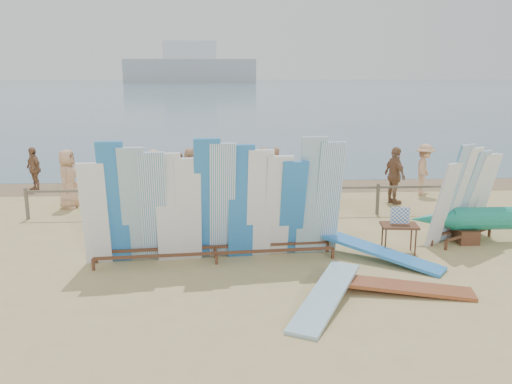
{
  "coord_description": "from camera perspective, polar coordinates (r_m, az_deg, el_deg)",
  "views": [
    {
      "loc": [
        -0.42,
        -12.09,
        4.1
      ],
      "look_at": [
        0.35,
        1.27,
        1.1
      ],
      "focal_mm": 38.0,
      "sensor_mm": 36.0,
      "label": 1
    }
  ],
  "objects": [
    {
      "name": "main_surfboard_rack",
      "position": [
        11.71,
        -4.29,
        -1.48
      ],
      "size": [
        5.62,
        1.13,
        2.77
      ],
      "rotation": [
        0.0,
        0.0,
        0.08
      ],
      "color": "brown",
      "rests_on": "ground"
    },
    {
      "name": "beach_chair_right",
      "position": [
        16.55,
        4.35,
        -0.84
      ],
      "size": [
        0.75,
        0.76,
        0.86
      ],
      "rotation": [
        0.0,
        0.0,
        0.56
      ],
      "color": "red",
      "rests_on": "ground"
    },
    {
      "name": "beachgoer_10",
      "position": [
        17.47,
        14.41,
        1.69
      ],
      "size": [
        0.7,
        1.14,
        1.8
      ],
      "primitive_type": "imported",
      "rotation": [
        0.0,
        0.0,
        1.82
      ],
      "color": "#8C6042",
      "rests_on": "ground"
    },
    {
      "name": "wet_sand_strip",
      "position": [
        19.73,
        -2.01,
        0.64
      ],
      "size": [
        40.0,
        2.6,
        0.01
      ],
      "primitive_type": "cube",
      "color": "#7B6345",
      "rests_on": "ground"
    },
    {
      "name": "side_surfboard_rack",
      "position": [
        14.02,
        21.09,
        -0.54
      ],
      "size": [
        2.1,
        1.61,
        2.47
      ],
      "rotation": [
        0.0,
        0.0,
        0.57
      ],
      "color": "brown",
      "rests_on": "ground"
    },
    {
      "name": "stroller",
      "position": [
        16.7,
        6.11,
        -0.1
      ],
      "size": [
        0.68,
        0.87,
        1.08
      ],
      "rotation": [
        0.0,
        0.0,
        0.19
      ],
      "color": "red",
      "rests_on": "ground"
    },
    {
      "name": "beach_chair_left",
      "position": [
        16.22,
        3.46,
        -1.15
      ],
      "size": [
        0.64,
        0.65,
        0.81
      ],
      "rotation": [
        0.0,
        0.0,
        -0.29
      ],
      "color": "red",
      "rests_on": "ground"
    },
    {
      "name": "vendor_table",
      "position": [
        12.87,
        14.79,
        -4.67
      ],
      "size": [
        0.87,
        0.66,
        1.08
      ],
      "rotation": [
        0.0,
        0.0,
        -0.11
      ],
      "color": "brown",
      "rests_on": "ground"
    },
    {
      "name": "distant_ship",
      "position": [
        192.44,
        -6.92,
        12.91
      ],
      "size": [
        45.0,
        8.0,
        14.0
      ],
      "color": "#999EA3",
      "rests_on": "ocean"
    },
    {
      "name": "beachgoer_8",
      "position": [
        17.97,
        7.27,
        2.12
      ],
      "size": [
        0.88,
        0.84,
        1.69
      ],
      "primitive_type": "imported",
      "rotation": [
        0.0,
        0.0,
        0.73
      ],
      "color": "beige",
      "rests_on": "ground"
    },
    {
      "name": "beachgoer_extra_0",
      "position": [
        19.01,
        17.31,
        2.27
      ],
      "size": [
        0.92,
        1.2,
        1.73
      ],
      "primitive_type": "imported",
      "rotation": [
        0.0,
        0.0,
        1.1
      ],
      "color": "tan",
      "rests_on": "ground"
    },
    {
      "name": "ground",
      "position": [
        12.77,
        -1.25,
        -6.07
      ],
      "size": [
        160.0,
        160.0,
        0.0
      ],
      "primitive_type": "plane",
      "color": "tan",
      "rests_on": "ground"
    },
    {
      "name": "flat_board_c",
      "position": [
        10.77,
        14.91,
        -10.17
      ],
      "size": [
        2.76,
        1.09,
        0.23
      ],
      "primitive_type": "cube",
      "rotation": [
        0.06,
        0.0,
        1.37
      ],
      "color": "brown",
      "rests_on": "ground"
    },
    {
      "name": "beachgoer_7",
      "position": [
        18.4,
        2.07,
        2.3
      ],
      "size": [
        0.66,
        0.56,
        1.59
      ],
      "primitive_type": "imported",
      "rotation": [
        0.0,
        0.0,
        2.64
      ],
      "color": "#8C6042",
      "rests_on": "ground"
    },
    {
      "name": "beachgoer_extra_1",
      "position": [
        20.36,
        -22.36,
        2.26
      ],
      "size": [
        0.91,
        0.91,
        1.53
      ],
      "primitive_type": "imported",
      "rotation": [
        0.0,
        0.0,
        5.5
      ],
      "color": "#8C6042",
      "rests_on": "ground"
    },
    {
      "name": "flat_board_d",
      "position": [
        12.29,
        13.1,
        -7.17
      ],
      "size": [
        2.47,
        2.08,
        0.44
      ],
      "primitive_type": "cube",
      "rotation": [
        0.14,
        0.0,
        0.91
      ],
      "color": "blue",
      "rests_on": "ground"
    },
    {
      "name": "ocean",
      "position": [
        140.15,
        -3.18,
        10.94
      ],
      "size": [
        320.0,
        240.0,
        0.02
      ],
      "primitive_type": "cube",
      "color": "#446479",
      "rests_on": "ground"
    },
    {
      "name": "beachgoer_5",
      "position": [
        18.29,
        0.91,
        2.24
      ],
      "size": [
        1.04,
        1.55,
        1.6
      ],
      "primitive_type": "imported",
      "rotation": [
        0.0,
        0.0,
        1.15
      ],
      "color": "beige",
      "rests_on": "ground"
    },
    {
      "name": "beachgoer_3",
      "position": [
        18.38,
        -10.64,
        2.02
      ],
      "size": [
        0.8,
        1.09,
        1.56
      ],
      "primitive_type": "imported",
      "rotation": [
        0.0,
        0.0,
        2.0
      ],
      "color": "tan",
      "rests_on": "ground"
    },
    {
      "name": "fence",
      "position": [
        15.49,
        -1.66,
        -0.29
      ],
      "size": [
        12.08,
        0.08,
        0.9
      ],
      "color": "#675E4E",
      "rests_on": "ground"
    },
    {
      "name": "beachgoer_4",
      "position": [
        17.29,
        -8.16,
        1.54
      ],
      "size": [
        0.86,
        1.01,
        1.61
      ],
      "primitive_type": "imported",
      "rotation": [
        0.0,
        0.0,
        0.98
      ],
      "color": "#8C6042",
      "rests_on": "ground"
    },
    {
      "name": "beachgoer_0",
      "position": [
        17.35,
        -19.19,
        1.31
      ],
      "size": [
        0.47,
        0.9,
        1.8
      ],
      "primitive_type": "imported",
      "rotation": [
        0.0,
        0.0,
        1.52
      ],
      "color": "tan",
      "rests_on": "ground"
    },
    {
      "name": "beachgoer_2",
      "position": [
        16.71,
        -7.0,
        1.55
      ],
      "size": [
        0.96,
        0.61,
        1.82
      ],
      "primitive_type": "imported",
      "rotation": [
        0.0,
        0.0,
        2.92
      ],
      "color": "beige",
      "rests_on": "ground"
    },
    {
      "name": "flat_board_b",
      "position": [
        9.97,
        7.31,
        -11.73
      ],
      "size": [
        1.74,
        2.65,
        0.35
      ],
      "primitive_type": "cube",
      "rotation": [
        0.11,
        0.0,
        -0.48
      ],
      "color": "#7EB0CA",
      "rests_on": "ground"
    }
  ]
}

